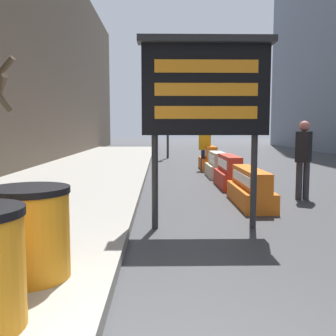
{
  "coord_description": "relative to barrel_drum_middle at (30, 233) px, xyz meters",
  "views": [
    {
      "loc": [
        0.45,
        -2.0,
        1.59
      ],
      "look_at": [
        0.59,
        4.94,
        0.88
      ],
      "focal_mm": 42.0,
      "sensor_mm": 36.0,
      "label": 1
    }
  ],
  "objects": [
    {
      "name": "jersey_barrier_cream",
      "position": [
        3.09,
        8.95,
        -0.24
      ],
      "size": [
        0.64,
        1.63,
        0.81
      ],
      "color": "beige",
      "rests_on": "ground_plane"
    },
    {
      "name": "traffic_cone_near",
      "position": [
        3.12,
        6.85,
        -0.23
      ],
      "size": [
        0.42,
        0.42,
        0.75
      ],
      "color": "black",
      "rests_on": "ground_plane"
    },
    {
      "name": "pedestrian_passerby",
      "position": [
        4.4,
        4.9,
        0.43
      ],
      "size": [
        0.47,
        0.53,
        1.74
      ],
      "rotation": [
        0.0,
        0.0,
        4.17
      ],
      "color": "#333338",
      "rests_on": "ground_plane"
    },
    {
      "name": "barrel_drum_middle",
      "position": [
        0.0,
        0.0,
        0.0
      ],
      "size": [
        0.77,
        0.77,
        0.87
      ],
      "color": "orange",
      "rests_on": "sidewalk_left"
    },
    {
      "name": "traffic_cone_mid",
      "position": [
        3.27,
        4.19,
        -0.22
      ],
      "size": [
        0.44,
        0.44,
        0.79
      ],
      "color": "black",
      "rests_on": "ground_plane"
    },
    {
      "name": "pedestrian_worker",
      "position": [
        2.9,
        10.9,
        0.34
      ],
      "size": [
        0.47,
        0.35,
        1.6
      ],
      "rotation": [
        0.0,
        0.0,
        6.03
      ],
      "color": "#23283D",
      "rests_on": "ground_plane"
    },
    {
      "name": "jersey_barrier_orange_far",
      "position": [
        3.09,
        11.18,
        -0.2
      ],
      "size": [
        0.62,
        1.91,
        0.91
      ],
      "color": "orange",
      "rests_on": "ground_plane"
    },
    {
      "name": "jersey_barrier_orange_near",
      "position": [
        3.09,
        4.31,
        -0.27
      ],
      "size": [
        0.61,
        2.07,
        0.75
      ],
      "color": "orange",
      "rests_on": "ground_plane"
    },
    {
      "name": "message_board",
      "position": [
        1.93,
        2.44,
        1.57
      ],
      "size": [
        2.07,
        0.36,
        2.95
      ],
      "color": "#28282B",
      "rests_on": "ground_plane"
    },
    {
      "name": "traffic_light_near_curb",
      "position": [
        1.64,
        16.91,
        2.57
      ],
      "size": [
        0.28,
        0.45,
        4.4
      ],
      "color": "#2D2D30",
      "rests_on": "ground_plane"
    },
    {
      "name": "jersey_barrier_red_striped",
      "position": [
        3.09,
        6.77,
        -0.22
      ],
      "size": [
        0.6,
        1.76,
        0.86
      ],
      "color": "red",
      "rests_on": "ground_plane"
    }
  ]
}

